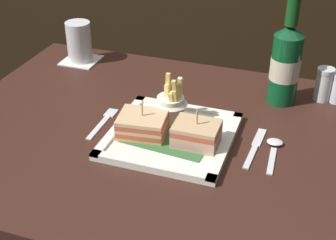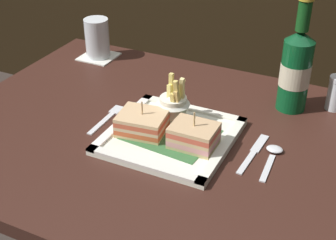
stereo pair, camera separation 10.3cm
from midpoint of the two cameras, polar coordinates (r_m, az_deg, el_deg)
dining_table at (r=1.17m, az=2.27°, el=-8.90°), size 1.01×0.75×0.78m
square_plate at (r=1.04m, az=3.16°, el=-2.04°), size 0.26×0.26×0.02m
sandwich_half_left at (r=1.03m, az=-0.22°, el=-0.44°), size 0.11×0.10×0.08m
sandwich_half_right at (r=0.99m, az=6.07°, el=-1.97°), size 0.09×0.08×0.08m
fries_cup at (r=1.06m, az=3.52°, el=1.85°), size 0.08×0.08×0.11m
beer_bottle at (r=1.16m, az=17.50°, el=5.80°), size 0.07×0.07×0.27m
drink_coaster at (r=1.43m, az=-6.23°, el=7.47°), size 0.10×0.10×0.00m
water_glass at (r=1.41m, az=-6.35°, el=9.36°), size 0.07×0.07×0.11m
fork at (r=1.11m, az=-4.60°, el=0.21°), size 0.02×0.14×0.00m
knife at (r=1.02m, az=13.09°, el=-3.81°), size 0.02×0.16×0.00m
spoon at (r=1.02m, az=15.26°, el=-4.01°), size 0.04×0.13×0.01m
salt_shaker at (r=1.22m, az=21.70°, el=2.72°), size 0.04×0.04×0.08m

